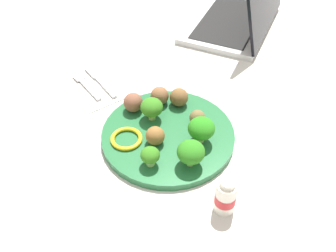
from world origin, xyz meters
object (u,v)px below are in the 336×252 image
(broccoli_floret_mid_left, at_px, (191,152))
(fork, at_px, (86,85))
(plate, at_px, (168,136))
(broccoli_floret_near_rim, at_px, (153,107))
(meatball_center, at_px, (179,97))
(meatball_back_left, at_px, (133,102))
(laptop, at_px, (240,15))
(pepper_ring_back_left, at_px, (126,139))
(yogurt_bottle, at_px, (226,197))
(knife, at_px, (99,80))
(meatball_near_rim, at_px, (160,96))
(broccoli_floret_back_right, at_px, (150,156))
(meatball_back_right, at_px, (155,136))
(meatball_mid_right, at_px, (197,118))
(napkin, at_px, (94,85))
(broccoli_floret_front_left, at_px, (201,129))

(broccoli_floret_mid_left, xyz_separation_m, fork, (0.35, 0.03, -0.04))
(plate, relative_size, broccoli_floret_near_rim, 5.48)
(meatball_center, distance_m, fork, 0.24)
(meatball_back_left, distance_m, laptop, 0.48)
(broccoli_floret_mid_left, height_order, fork, broccoli_floret_mid_left)
(pepper_ring_back_left, bearing_deg, yogurt_bottle, -167.41)
(fork, bearing_deg, yogurt_bottle, -176.91)
(knife, bearing_deg, broccoli_floret_near_rim, -174.55)
(pepper_ring_back_left, xyz_separation_m, laptop, (0.20, -0.52, 0.02))
(meatball_near_rim, height_order, pepper_ring_back_left, meatball_near_rim)
(broccoli_floret_back_right, height_order, meatball_back_right, broccoli_floret_back_right)
(broccoli_floret_back_right, relative_size, fork, 0.34)
(broccoli_floret_near_rim, distance_m, meatball_mid_right, 0.10)
(meatball_back_left, bearing_deg, pepper_ring_back_left, 137.16)
(meatball_back_right, relative_size, yogurt_bottle, 0.50)
(plate, height_order, broccoli_floret_back_right, broccoli_floret_back_right)
(broccoli_floret_mid_left, bearing_deg, plate, -10.63)
(yogurt_bottle, bearing_deg, fork, 3.09)
(napkin, relative_size, yogurt_bottle, 2.18)
(meatball_near_rim, bearing_deg, meatball_mid_right, -167.50)
(broccoli_floret_front_left, bearing_deg, plate, 32.77)
(plate, xyz_separation_m, meatball_near_rim, (0.09, -0.04, 0.03))
(broccoli_floret_near_rim, xyz_separation_m, yogurt_bottle, (-0.26, 0.03, -0.01))
(napkin, xyz_separation_m, yogurt_bottle, (-0.45, -0.01, 0.03))
(meatball_back_left, relative_size, meatball_near_rim, 1.04)
(meatball_center, distance_m, yogurt_bottle, 0.28)
(broccoli_floret_mid_left, height_order, pepper_ring_back_left, broccoli_floret_mid_left)
(napkin, bearing_deg, broccoli_floret_back_right, 171.53)
(meatball_back_left, bearing_deg, meatball_back_right, 169.18)
(meatball_mid_right, xyz_separation_m, napkin, (0.27, 0.10, -0.03))
(plate, relative_size, fork, 2.33)
(fork, relative_size, yogurt_bottle, 1.55)
(broccoli_floret_back_right, xyz_separation_m, meatball_near_rim, (0.14, -0.12, -0.00))
(pepper_ring_back_left, bearing_deg, napkin, -11.98)
(broccoli_floret_mid_left, distance_m, fork, 0.36)
(napkin, distance_m, laptop, 0.48)
(meatball_center, xyz_separation_m, laptop, (0.18, -0.37, 0.00))
(broccoli_floret_front_left, xyz_separation_m, laptop, (0.30, -0.40, -0.01))
(broccoli_floret_front_left, relative_size, broccoli_floret_near_rim, 1.14)
(broccoli_floret_mid_left, relative_size, meatball_near_rim, 1.35)
(broccoli_floret_mid_left, height_order, laptop, laptop)
(plate, distance_m, meatball_near_rim, 0.10)
(plate, relative_size, meatball_near_rim, 6.79)
(meatball_near_rim, bearing_deg, yogurt_bottle, 166.15)
(broccoli_floret_back_right, xyz_separation_m, broccoli_floret_mid_left, (-0.05, -0.06, 0.01))
(pepper_ring_back_left, xyz_separation_m, knife, (0.22, -0.06, -0.01))
(napkin, bearing_deg, broccoli_floret_near_rim, -169.09)
(yogurt_bottle, bearing_deg, broccoli_floret_back_right, 18.56)
(napkin, height_order, fork, fork)
(knife, bearing_deg, laptop, -92.34)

